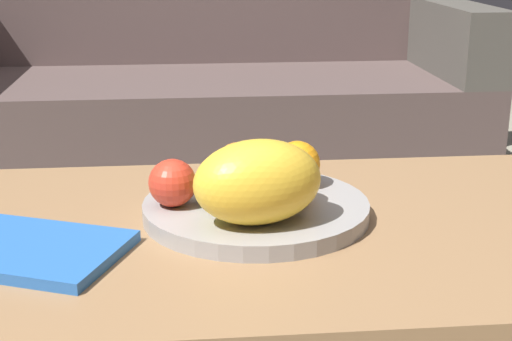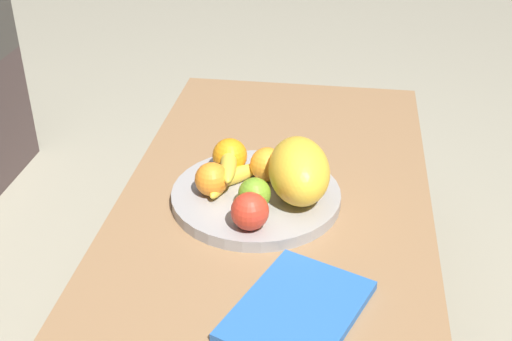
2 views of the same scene
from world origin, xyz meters
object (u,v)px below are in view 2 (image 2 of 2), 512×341
at_px(orange_left, 230,156).
at_px(apple_front, 250,211).
at_px(fruit_bowl, 256,196).
at_px(orange_right, 212,179).
at_px(orange_front, 267,164).
at_px(coffee_table, 274,216).
at_px(apple_left, 254,194).
at_px(melon_large_front, 299,171).
at_px(banana_bunch, 228,173).
at_px(magazine, 297,310).

relative_size(orange_left, apple_front, 1.03).
distance_m(fruit_bowl, orange_right, 0.10).
bearing_deg(orange_front, coffee_table, -152.58).
distance_m(fruit_bowl, apple_left, 0.08).
height_order(orange_right, apple_front, apple_front).
relative_size(melon_large_front, apple_left, 2.85).
height_order(apple_left, banana_bunch, apple_left).
height_order(orange_right, banana_bunch, orange_right).
height_order(fruit_bowl, magazine, fruit_bowl).
xyz_separation_m(orange_left, orange_right, (-0.10, 0.02, -0.00)).
height_order(apple_front, banana_bunch, apple_front).
bearing_deg(coffee_table, orange_front, 27.42).
bearing_deg(orange_left, apple_left, -151.34).
bearing_deg(orange_left, banana_bunch, -175.01).
relative_size(coffee_table, melon_large_front, 6.60).
bearing_deg(banana_bunch, magazine, -152.52).
bearing_deg(orange_right, banana_bunch, -29.36).
bearing_deg(coffee_table, apple_front, 167.90).
bearing_deg(orange_right, orange_front, -54.63).
xyz_separation_m(fruit_bowl, orange_front, (0.05, -0.02, 0.05)).
height_order(melon_large_front, banana_bunch, melon_large_front).
xyz_separation_m(orange_left, banana_bunch, (-0.05, -0.00, -0.01)).
xyz_separation_m(coffee_table, orange_right, (-0.03, 0.12, 0.10)).
xyz_separation_m(orange_front, banana_bunch, (-0.03, 0.08, -0.01)).
bearing_deg(orange_front, melon_large_front, -128.70).
bearing_deg(apple_front, fruit_bowl, 3.10).
relative_size(orange_front, orange_left, 0.96).
distance_m(melon_large_front, magazine, 0.33).
bearing_deg(magazine, banana_bunch, 49.58).
bearing_deg(fruit_bowl, apple_front, -176.90).
distance_m(coffee_table, orange_left, 0.16).
height_order(orange_left, apple_front, orange_left).
bearing_deg(melon_large_front, orange_left, 62.67).
bearing_deg(orange_left, magazine, -155.19).
xyz_separation_m(fruit_bowl, orange_left, (0.07, 0.07, 0.05)).
height_order(apple_front, apple_left, apple_front).
bearing_deg(coffee_table, orange_right, 105.41).
bearing_deg(magazine, melon_large_front, 27.21).
distance_m(fruit_bowl, melon_large_front, 0.11).
relative_size(apple_front, apple_left, 1.12).
bearing_deg(apple_left, coffee_table, -23.32).
xyz_separation_m(orange_right, magazine, (-0.30, -0.20, -0.05)).
xyz_separation_m(orange_front, orange_left, (0.02, 0.08, 0.00)).
height_order(melon_large_front, orange_front, melon_large_front).
relative_size(fruit_bowl, orange_front, 4.83).
xyz_separation_m(banana_bunch, magazine, (-0.34, -0.18, -0.04)).
xyz_separation_m(fruit_bowl, banana_bunch, (0.02, 0.06, 0.04)).
height_order(fruit_bowl, apple_left, apple_left).
bearing_deg(fruit_bowl, banana_bunch, 71.73).
relative_size(melon_large_front, magazine, 0.74).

